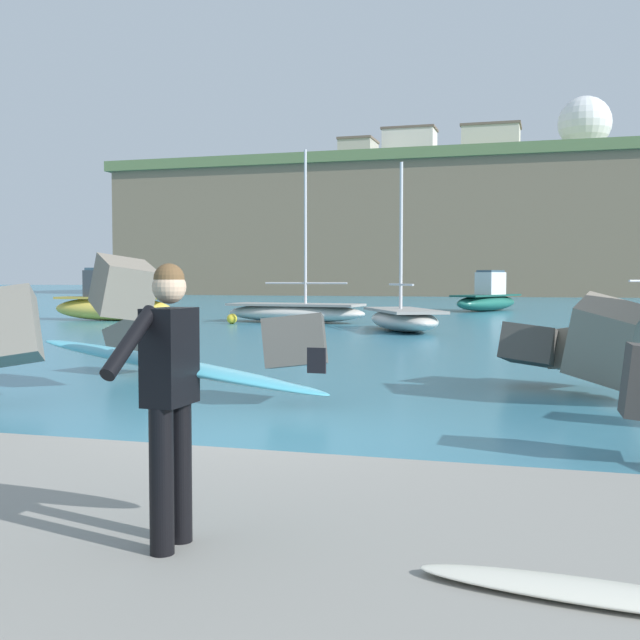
# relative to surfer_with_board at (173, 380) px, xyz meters

# --- Properties ---
(ground_plane) EXTENTS (400.00, 400.00, 0.00)m
(ground_plane) POSITION_rel_surfer_with_board_xyz_m (-1.01, 4.49, -1.28)
(ground_plane) COLOR teal
(walkway_path) EXTENTS (48.00, 4.40, 0.24)m
(walkway_path) POSITION_rel_surfer_with_board_xyz_m (-1.01, 0.49, -1.16)
(walkway_path) COLOR gray
(walkway_path) RESTS_ON ground
(breakwater_jetty) EXTENTS (32.17, 8.58, 3.16)m
(breakwater_jetty) POSITION_rel_surfer_with_board_xyz_m (-0.89, 6.43, -0.09)
(breakwater_jetty) COLOR #3D3A38
(breakwater_jetty) RESTS_ON ground
(surfer_with_board) EXTENTS (2.10, 1.17, 1.78)m
(surfer_with_board) POSITION_rel_surfer_with_board_xyz_m (0.00, 0.00, 0.00)
(surfer_with_board) COLOR black
(surfer_with_board) RESTS_ON walkway_path
(spare_surfboard) EXTENTS (2.03, 0.58, 0.19)m
(spare_surfboard) POSITION_rel_surfer_with_board_xyz_m (2.59, -0.22, -1.00)
(spare_surfboard) COLOR silver
(spare_surfboard) RESTS_ON walkway_path
(boat_near_centre) EXTENTS (4.18, 6.45, 2.42)m
(boat_near_centre) POSITION_rel_surfer_with_board_xyz_m (-1.25, 42.99, -0.53)
(boat_near_centre) COLOR #1E6656
(boat_near_centre) RESTS_ON ground
(boat_near_right) EXTENTS (6.56, 2.76, 7.47)m
(boat_near_right) POSITION_rel_surfer_with_board_xyz_m (-8.38, 28.17, -0.80)
(boat_near_right) COLOR beige
(boat_near_right) RESTS_ON ground
(boat_mid_centre) EXTENTS (4.13, 5.57, 6.19)m
(boat_mid_centre) POSITION_rel_surfer_with_board_xyz_m (-2.83, 23.90, -0.82)
(boat_mid_centre) COLOR beige
(boat_mid_centre) RESTS_ON ground
(boat_mid_right) EXTENTS (5.71, 2.17, 2.42)m
(boat_mid_right) POSITION_rel_surfer_with_board_xyz_m (-16.95, 27.31, -0.50)
(boat_mid_right) COLOR #EAC64C
(boat_mid_right) RESTS_ON ground
(mooring_buoy_outer) EXTENTS (0.44, 0.44, 0.44)m
(mooring_buoy_outer) POSITION_rel_surfer_with_board_xyz_m (-10.61, 26.34, -1.06)
(mooring_buoy_outer) COLOR yellow
(mooring_buoy_outer) RESTS_ON ground
(headland_bluff) EXTENTS (77.60, 42.75, 15.97)m
(headland_bluff) POSITION_rel_surfer_with_board_xyz_m (-10.40, 100.75, 6.73)
(headland_bluff) COLOR #847056
(headland_bluff) RESTS_ON ground
(radar_dome) EXTENTS (6.80, 6.80, 9.39)m
(radar_dome) POSITION_rel_surfer_with_board_xyz_m (6.33, 103.38, 19.80)
(radar_dome) COLOR silver
(radar_dome) RESTS_ON headland_bluff
(station_building_west) EXTENTS (7.27, 4.95, 5.00)m
(station_building_west) POSITION_rel_surfer_with_board_xyz_m (-4.98, 96.37, 17.20)
(station_building_west) COLOR beige
(station_building_west) RESTS_ON headland_bluff
(station_building_central) EXTENTS (7.25, 4.70, 6.40)m
(station_building_central) POSITION_rel_surfer_with_board_xyz_m (-16.34, 102.95, 17.90)
(station_building_central) COLOR silver
(station_building_central) RESTS_ON headland_bluff
(station_building_east) EXTENTS (4.51, 5.42, 4.07)m
(station_building_east) POSITION_rel_surfer_with_board_xyz_m (-21.94, 96.25, 16.74)
(station_building_east) COLOR #B2ADA3
(station_building_east) RESTS_ON headland_bluff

